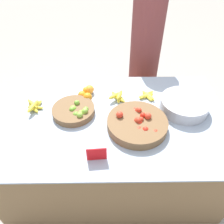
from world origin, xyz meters
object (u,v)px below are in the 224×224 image
Objects in this scene: lime_bowl at (74,111)px; tomato_basket at (137,123)px; metal_bowl at (184,105)px; vendor_person at (145,57)px; price_sign at (97,154)px.

tomato_basket is at bearing -17.72° from lime_bowl.
metal_bowl is (0.85, 0.04, 0.02)m from lime_bowl.
vendor_person is at bearing 53.62° from lime_bowl.
tomato_basket is (0.47, -0.15, 0.01)m from lime_bowl.
lime_bowl is 0.47m from price_sign.
metal_bowl reaches higher than lime_bowl.
tomato_basket is at bearing 40.80° from price_sign.
price_sign is 1.39m from vendor_person.
price_sign is at bearing -144.81° from metal_bowl.
tomato_basket is 1.05m from vendor_person.
tomato_basket reaches higher than price_sign.
lime_bowl is 0.85m from metal_bowl.
lime_bowl is 1.10m from vendor_person.
lime_bowl is 0.21× the size of vendor_person.
vendor_person is at bearing 103.04° from metal_bowl.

